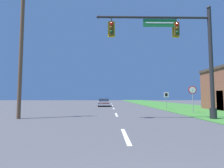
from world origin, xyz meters
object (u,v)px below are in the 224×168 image
Objects in this scene: signal_mast at (183,50)px; stop_sign at (193,93)px; utility_pole_near at (21,41)px; car_ahead at (104,103)px; route_sign_post at (166,97)px.

stop_sign is at bearing 59.01° from signal_mast.
signal_mast is 11.41m from utility_pole_near.
utility_pole_near is at bearing -108.58° from car_ahead.
signal_mast is 0.76× the size of utility_pole_near.
route_sign_post is at bearing -46.74° from car_ahead.
car_ahead is 14.97m from stop_sign.
stop_sign is 15.13m from utility_pole_near.
car_ahead is at bearing 71.42° from utility_pole_near.
stop_sign is at bearing -74.39° from route_sign_post.
stop_sign is at bearing -54.35° from car_ahead.
stop_sign is 1.23× the size of route_sign_post.
stop_sign reaches higher than car_ahead.
signal_mast is 6.08m from stop_sign.
utility_pole_near reaches higher than stop_sign.
signal_mast is 9.40m from route_sign_post.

